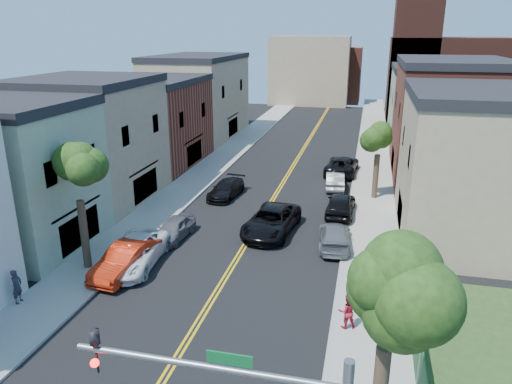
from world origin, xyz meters
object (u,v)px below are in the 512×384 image
Objects in this scene: red_sedan at (126,260)px; pedestrian_left at (17,286)px; black_car_left at (226,189)px; grey_car_right at (335,236)px; grey_car_left at (174,229)px; dark_car_right_far at (342,165)px; black_car_right at (341,204)px; white_pickup at (134,253)px; pedestrian_right at (347,311)px; black_suv_lane at (271,221)px; silver_car_right at (335,180)px.

red_sedan is 5.55m from pedestrian_left.
grey_car_right is (9.32, -7.56, 0.02)m from black_car_left.
dark_car_right_far is (9.65, 17.75, 0.13)m from grey_car_left.
black_car_right is at bearing 36.99° from grey_car_left.
pedestrian_left reaches higher than black_car_left.
white_pickup is at bearing -91.16° from black_car_left.
white_pickup reaches higher than grey_car_right.
white_pickup is at bearing -40.97° from pedestrian_left.
red_sedan is 5.08m from grey_car_left.
pedestrian_left is at bearing -13.54° from pedestrian_right.
black_suv_lane is at bearing 46.63° from black_car_right.
grey_car_left is at bearing -89.83° from black_car_left.
black_car_right is at bearing -104.37° from pedestrian_right.
silver_car_right is 0.73× the size of dark_car_right_far.
black_suv_lane is 3.49× the size of pedestrian_left.
dark_car_right_far is at bearing -99.02° from silver_car_right.
black_suv_lane is at bearing 67.14° from silver_car_right.
pedestrian_right reaches higher than dark_car_right_far.
black_suv_lane is (5.04, -6.35, 0.17)m from black_car_left.
pedestrian_left reaches higher than dark_car_right_far.
pedestrian_right is (1.20, -8.86, 0.29)m from grey_car_right.
dark_car_right_far is at bearing 71.83° from red_sedan.
red_sedan reaches higher than grey_car_left.
dark_car_right_far is 3.39× the size of pedestrian_left.
black_car_right reaches higher than grey_car_right.
black_car_right reaches higher than red_sedan.
black_car_right is 0.83× the size of dark_car_right_far.
silver_car_right reaches higher than grey_car_left.
black_car_left is 0.76× the size of black_suv_lane.
pedestrian_left is (-5.28, -17.97, 0.35)m from black_car_left.
silver_car_right is at bearing 78.70° from black_suv_lane.
black_suv_lane is at bearing 25.47° from grey_car_left.
grey_car_left is 2.45× the size of pedestrian_right.
grey_car_right is 2.88× the size of pedestrian_right.
red_sedan reaches higher than silver_car_right.
silver_car_right is at bearing 54.73° from white_pickup.
black_suv_lane reaches higher than grey_car_right.
black_suv_lane reaches higher than dark_car_right_far.
grey_car_left is 0.69× the size of dark_car_right_far.
white_pickup reaches higher than grey_car_left.
pedestrian_left is at bearing 48.81° from black_car_right.
silver_car_right reaches higher than black_car_left.
pedestrian_left is at bearing -129.88° from white_pickup.
silver_car_right is at bearing 58.24° from grey_car_left.
grey_car_right is 16.60m from dark_car_right_far.
black_car_right is at bearing 51.56° from black_suv_lane.
black_suv_lane is 15.54m from pedestrian_left.
black_car_right is 2.97× the size of pedestrian_right.
silver_car_right is at bearing 89.97° from dark_car_right_far.
grey_car_left is at bearing -31.11° from pedestrian_left.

